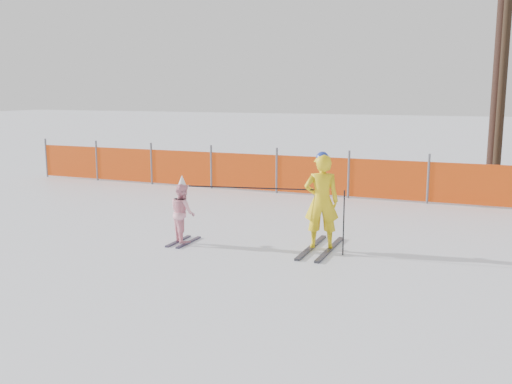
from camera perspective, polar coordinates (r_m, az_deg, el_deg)
ground at (r=9.90m, az=-1.10°, el=-6.18°), size 120.00×120.00×0.00m
adult at (r=10.02m, az=6.57°, el=-0.95°), size 0.70×1.69×1.74m
child at (r=10.55m, az=-7.34°, el=-1.99°), size 0.66×0.85×1.27m
ski_poles at (r=9.99m, az=2.43°, el=-0.71°), size 2.83×0.48×1.13m
safety_fence at (r=15.75m, az=0.96°, el=1.98°), size 15.50×0.06×1.25m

